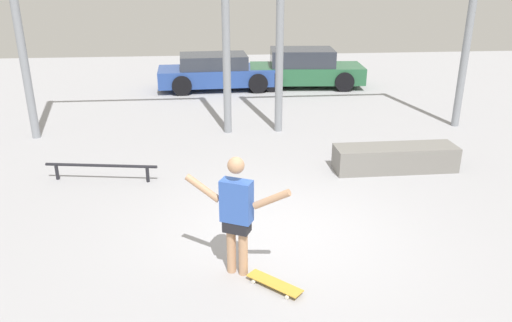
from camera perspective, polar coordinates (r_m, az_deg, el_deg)
The scene contains 7 objects.
ground_plane at distance 8.27m, azimuth 3.04°, elevation -8.16°, with size 36.00×36.00×0.00m, color #9E9EA3.
skateboarder at distance 6.79m, azimuth -2.23°, elevation -5.73°, with size 1.41×0.75×1.76m.
skateboard at distance 6.96m, azimuth 2.12°, elevation -13.80°, with size 0.74×0.72×0.08m.
grind_box at distance 11.04m, azimuth 15.61°, elevation 0.33°, with size 2.59×0.70×0.53m, color slate.
grind_rail at distance 10.55m, azimuth -17.26°, elevation -0.73°, with size 2.28×0.43×0.36m.
parked_car_blue at distance 18.03m, azimuth -4.46°, elevation 10.11°, with size 4.28×2.00×1.23m.
parked_car_green at distance 18.45m, azimuth 5.59°, elevation 10.47°, with size 4.16×2.10×1.36m.
Camera 1 is at (-1.10, -7.13, 4.05)m, focal length 35.00 mm.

